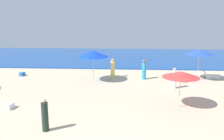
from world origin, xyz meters
TOP-DOWN VIEW (x-y plane):
  - ocean at (0.00, 22.98)m, footprint 60.00×14.05m
  - umbrella_2 at (-1.86, 11.39)m, footprint 2.45×2.45m
  - umbrella_3 at (4.04, 5.96)m, footprint 2.19×2.19m
  - umbrella_4 at (6.83, 12.28)m, footprint 2.33×2.33m
  - lounge_chair_4_0 at (5.67, 11.72)m, footprint 1.36×1.14m
  - lounge_chair_4_1 at (8.17, 12.89)m, footprint 1.48×0.59m
  - beachgoer_2 at (-0.34, 12.70)m, footprint 0.38×0.38m
  - beachgoer_3 at (4.43, 9.82)m, footprint 0.45×0.45m
  - beachgoer_4 at (2.35, 12.35)m, footprint 0.50×0.50m
  - beachgoer_5 at (-2.99, 2.42)m, footprint 0.45×0.45m
  - cooler_box_0 at (-8.51, 12.91)m, footprint 0.46×0.58m
  - cooler_box_1 at (-6.05, 5.10)m, footprint 0.47×0.61m

SIDE VIEW (x-z plane):
  - ocean at x=0.00m, z-range 0.00..0.12m
  - cooler_box_0 at x=-8.51m, z-range 0.00..0.31m
  - cooler_box_1 at x=-6.05m, z-range 0.00..0.33m
  - lounge_chair_4_0 at x=5.67m, z-range -0.09..0.56m
  - lounge_chair_4_1 at x=8.17m, z-range -0.08..0.61m
  - beachgoer_3 at x=4.43m, z-range -0.04..1.53m
  - beachgoer_5 at x=-2.99m, z-range -0.05..1.59m
  - beachgoer_4 at x=2.35m, z-range -0.05..1.64m
  - beachgoer_2 at x=-0.34m, z-range -0.05..1.66m
  - umbrella_3 at x=4.04m, z-range 0.92..3.13m
  - umbrella_2 at x=-1.86m, z-range 1.03..3.61m
  - umbrella_4 at x=6.83m, z-range 1.09..3.68m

